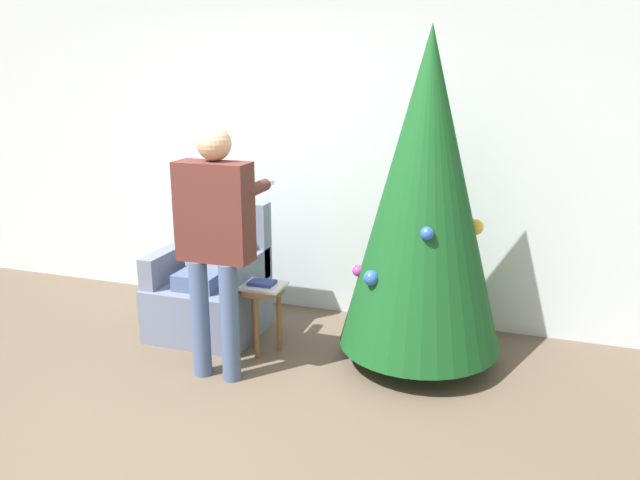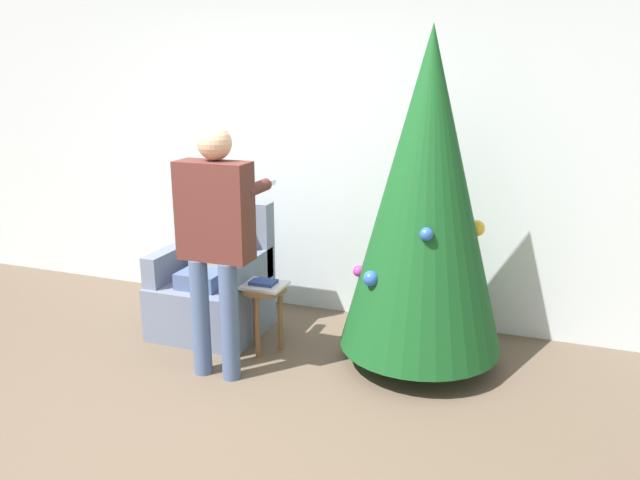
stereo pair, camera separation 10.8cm
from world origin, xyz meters
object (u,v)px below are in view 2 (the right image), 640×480
at_px(armchair, 214,288).
at_px(person_standing, 215,230).
at_px(side_stool, 264,300).
at_px(christmas_tree, 426,194).
at_px(person_seated, 210,248).

height_order(armchair, person_standing, person_standing).
xyz_separation_m(armchair, person_standing, (0.39, -0.60, 0.65)).
height_order(armchair, side_stool, armchair).
xyz_separation_m(christmas_tree, armchair, (-1.61, 0.01, -0.85)).
height_order(person_seated, person_standing, person_standing).
xyz_separation_m(armchair, side_stool, (0.53, -0.21, 0.05)).
bearing_deg(christmas_tree, person_standing, -154.01).
bearing_deg(christmas_tree, side_stool, -169.37).
bearing_deg(person_standing, christmas_tree, 25.99).
distance_m(christmas_tree, person_standing, 1.37).
bearing_deg(person_seated, armchair, 90.00).
xyz_separation_m(armchair, person_seated, (-0.00, -0.03, 0.33)).
distance_m(christmas_tree, armchair, 1.82).
distance_m(person_standing, side_stool, 0.73).
relative_size(christmas_tree, person_seated, 1.83).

